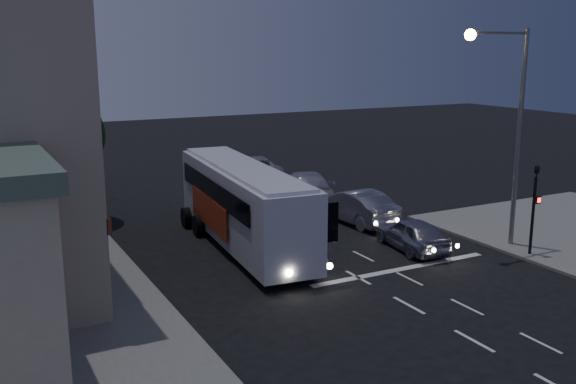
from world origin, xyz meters
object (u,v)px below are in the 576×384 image
car_suv (412,234)px  car_sedan_c (253,168)px  streetlight (509,113)px  traffic_signal_main (535,199)px  tour_bus (243,203)px  car_sedan_a (355,206)px  street_tree (61,131)px  car_sedan_b (306,185)px

car_suv → car_sedan_c: bearing=-83.5°
car_suv → streetlight: bearing=162.3°
traffic_signal_main → streetlight: streetlight is taller
car_suv → traffic_signal_main: size_ratio=0.99×
streetlight → tour_bus: bearing=150.4°
car_suv → car_sedan_a: (0.34, 4.79, 0.13)m
car_sedan_c → street_tree: street_tree is taller
car_sedan_b → street_tree: street_tree is taller
car_sedan_b → traffic_signal_main: traffic_signal_main is taller
car_suv → car_sedan_a: bearing=-86.7°
car_sedan_a → car_sedan_b: size_ratio=0.89×
tour_bus → car_sedan_b: tour_bus is taller
car_sedan_b → traffic_signal_main: (3.06, -13.22, 1.61)m
car_sedan_c → car_sedan_b: bearing=100.5°
traffic_signal_main → car_suv: bearing=140.6°
car_sedan_a → streetlight: (3.09, -6.39, 4.91)m
car_sedan_a → street_tree: 14.50m
traffic_signal_main → car_sedan_c: bearing=100.0°
tour_bus → car_sedan_b: size_ratio=2.09×
car_sedan_c → traffic_signal_main: (3.44, -19.50, 1.62)m
tour_bus → traffic_signal_main: 11.91m
car_sedan_b → car_sedan_c: bearing=-68.9°
car_sedan_c → traffic_signal_main: bearing=107.0°
traffic_signal_main → streetlight: 3.61m
car_sedan_c → streetlight: size_ratio=0.64×
car_sedan_a → streetlight: size_ratio=0.55×
tour_bus → car_sedan_c: (6.31, 12.68, -1.10)m
car_suv → street_tree: (-12.13, 11.22, 3.81)m
car_sedan_b → traffic_signal_main: bearing=120.7°
car_sedan_a → car_sedan_c: size_ratio=0.86×
tour_bus → car_suv: tour_bus is taller
street_tree → car_sedan_b: bearing=-4.6°
tour_bus → street_tree: 9.93m
traffic_signal_main → street_tree: street_tree is taller
tour_bus → car_sedan_c: tour_bus is taller
car_sedan_a → tour_bus: bearing=5.2°
car_suv → car_sedan_a: 4.80m
car_sedan_b → street_tree: 13.31m
car_sedan_a → streetlight: 8.63m
car_suv → streetlight: size_ratio=0.45×
street_tree → car_sedan_a: bearing=-27.3°
traffic_signal_main → street_tree: 21.38m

